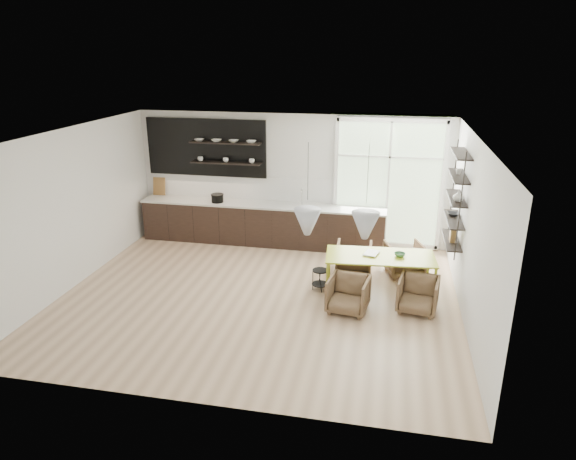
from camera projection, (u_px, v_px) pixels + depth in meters
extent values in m
cube|color=beige|center=(259.00, 297.00, 9.22)|extent=(7.00, 6.00, 0.01)
cube|color=silver|center=(291.00, 179.00, 11.51)|extent=(7.00, 0.02, 2.90)
cube|color=silver|center=(72.00, 208.00, 9.39)|extent=(0.02, 6.00, 2.90)
cube|color=silver|center=(472.00, 234.00, 8.08)|extent=(0.02, 6.00, 2.90)
cube|color=white|center=(255.00, 135.00, 8.25)|extent=(7.00, 6.00, 0.01)
cube|color=#B2D1A5|center=(388.00, 184.00, 11.08)|extent=(2.20, 0.02, 2.70)
cube|color=silver|center=(388.00, 184.00, 11.05)|extent=(2.30, 0.08, 2.80)
cone|color=silver|center=(307.00, 222.00, 8.03)|extent=(0.44, 0.44, 0.42)
cone|color=silver|center=(365.00, 226.00, 7.86)|extent=(0.44, 0.44, 0.42)
cylinder|color=black|center=(308.00, 172.00, 7.76)|extent=(0.01, 0.01, 0.89)
cylinder|color=black|center=(368.00, 174.00, 7.59)|extent=(0.01, 0.01, 0.89)
cube|color=black|center=(262.00, 224.00, 11.64)|extent=(5.50, 0.65, 0.90)
cube|color=silver|center=(262.00, 204.00, 11.49)|extent=(5.54, 0.69, 0.04)
cube|color=silver|center=(265.00, 189.00, 11.69)|extent=(5.50, 0.02, 0.55)
cube|color=black|center=(206.00, 148.00, 11.62)|extent=(2.80, 0.06, 1.30)
cube|color=black|center=(225.00, 143.00, 11.35)|extent=(1.60, 0.28, 0.03)
cube|color=black|center=(226.00, 163.00, 11.50)|extent=(1.60, 0.28, 0.03)
cube|color=olive|center=(159.00, 186.00, 12.10)|extent=(0.30, 0.10, 0.42)
cylinder|color=silver|center=(302.00, 197.00, 11.35)|extent=(0.02, 0.02, 0.40)
imported|color=white|center=(199.00, 140.00, 11.44)|extent=(0.22, 0.22, 0.05)
imported|color=white|center=(216.00, 141.00, 11.37)|extent=(0.22, 0.22, 0.05)
imported|color=white|center=(234.00, 141.00, 11.29)|extent=(0.22, 0.22, 0.05)
imported|color=white|center=(251.00, 142.00, 11.22)|extent=(0.22, 0.22, 0.05)
imported|color=white|center=(200.00, 159.00, 11.59)|extent=(0.12, 0.12, 0.10)
imported|color=white|center=(226.00, 160.00, 11.47)|extent=(0.12, 0.12, 0.10)
imported|color=white|center=(252.00, 161.00, 11.36)|extent=(0.12, 0.12, 0.10)
cylinder|color=black|center=(217.00, 199.00, 11.56)|extent=(0.27, 0.27, 0.17)
cube|color=black|center=(460.00, 208.00, 8.58)|extent=(0.02, 0.02, 1.90)
cube|color=black|center=(453.00, 190.00, 9.69)|extent=(0.02, 0.02, 1.90)
cube|color=black|center=(451.00, 240.00, 9.40)|extent=(0.26, 1.20, 0.02)
cube|color=black|center=(454.00, 219.00, 9.27)|extent=(0.26, 1.20, 0.02)
cube|color=black|center=(456.00, 198.00, 9.14)|extent=(0.26, 1.20, 0.02)
cube|color=black|center=(459.00, 176.00, 9.00)|extent=(0.26, 1.20, 0.03)
cube|color=black|center=(461.00, 154.00, 8.87)|extent=(0.26, 1.20, 0.03)
imported|color=white|center=(458.00, 196.00, 8.87)|extent=(0.18, 0.18, 0.19)
imported|color=#333338|center=(453.00, 214.00, 9.44)|extent=(0.22, 0.22, 0.05)
imported|color=white|center=(458.00, 172.00, 9.07)|extent=(0.10, 0.10, 0.09)
cube|color=olive|center=(453.00, 235.00, 9.27)|extent=(0.10, 0.18, 0.24)
cube|color=#AEBA26|center=(380.00, 256.00, 9.20)|extent=(2.00, 1.03, 0.03)
cube|color=#AEBA26|center=(327.00, 281.00, 9.06)|extent=(0.05, 0.05, 0.68)
cube|color=#AEBA26|center=(329.00, 264.00, 9.79)|extent=(0.05, 0.05, 0.68)
cube|color=#AEBA26|center=(434.00, 286.00, 8.85)|extent=(0.05, 0.05, 0.68)
cube|color=#AEBA26|center=(428.00, 268.00, 9.59)|extent=(0.05, 0.05, 0.68)
imported|color=brown|center=(354.00, 259.00, 10.07)|extent=(0.70, 0.72, 0.64)
imported|color=brown|center=(404.00, 259.00, 10.06)|extent=(0.88, 0.89, 0.64)
imported|color=brown|center=(348.00, 294.00, 8.64)|extent=(0.74, 0.76, 0.61)
imported|color=brown|center=(418.00, 294.00, 8.64)|extent=(0.74, 0.76, 0.60)
cylinder|color=black|center=(320.00, 270.00, 9.38)|extent=(0.29, 0.29, 0.02)
cylinder|color=black|center=(320.00, 284.00, 9.47)|extent=(0.31, 0.31, 0.01)
cylinder|color=black|center=(328.00, 280.00, 9.44)|extent=(0.01, 0.01, 0.38)
cylinder|color=black|center=(320.00, 277.00, 9.57)|extent=(0.01, 0.01, 0.38)
cylinder|color=black|center=(313.00, 280.00, 9.45)|extent=(0.01, 0.01, 0.38)
cylinder|color=black|center=(320.00, 283.00, 9.31)|extent=(0.01, 0.01, 0.38)
imported|color=white|center=(365.00, 252.00, 9.32)|extent=(0.31, 0.37, 0.03)
imported|color=#477F52|center=(400.00, 255.00, 9.17)|extent=(0.23, 0.23, 0.06)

